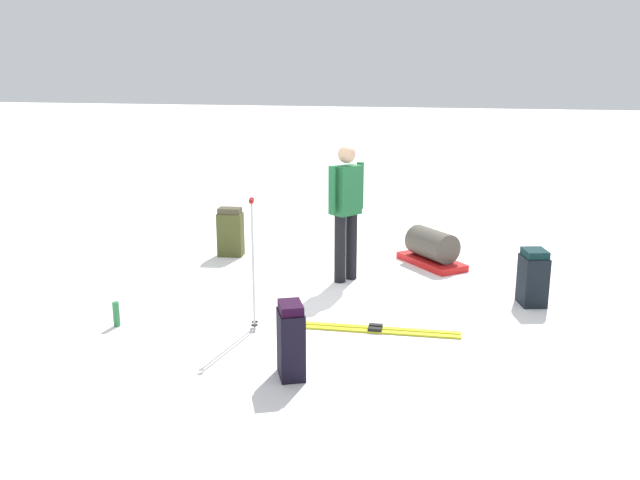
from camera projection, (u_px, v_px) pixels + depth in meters
name	position (u px, v px, depth m)	size (l,w,h in m)	color
ground_plane	(320.00, 298.00, 7.77)	(80.00, 80.00, 0.00)	white
skier_standing	(346.00, 206.00, 8.20)	(0.49, 0.37, 1.70)	black
ski_pair_near	(375.00, 329.00, 6.81)	(0.27, 1.73, 0.05)	#B1AF1B
backpack_large_dark	(291.00, 341.00, 5.72)	(0.37, 0.32, 0.67)	black
backpack_bright	(533.00, 278.00, 7.50)	(0.39, 0.35, 0.64)	black
backpack_small_spare	(230.00, 232.00, 9.47)	(0.27, 0.37, 0.69)	#434620
ski_poles_planted_near	(253.00, 258.00, 6.67)	(0.16, 0.10, 1.36)	#B5BEBB
gear_sled	(432.00, 249.00, 9.05)	(1.05, 1.01, 0.49)	red
thermos_bottle	(116.00, 314.00, 6.90)	(0.07, 0.07, 0.26)	#26733C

